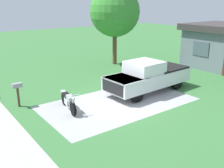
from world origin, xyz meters
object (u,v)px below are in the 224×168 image
object	(u,v)px
motorcycle	(68,101)
mailbox	(17,89)
pickup_truck	(149,76)
shade_tree	(115,12)

from	to	relation	value
motorcycle	mailbox	bearing A→B (deg)	-136.08
motorcycle	mailbox	xyz separation A→B (m)	(-1.93, -1.86, 0.51)
motorcycle	mailbox	distance (m)	2.73
motorcycle	mailbox	size ratio (longest dim) A/B	1.74
pickup_truck	mailbox	world-z (taller)	pickup_truck
motorcycle	pickup_truck	distance (m)	5.30
pickup_truck	shade_tree	world-z (taller)	shade_tree
pickup_truck	shade_tree	size ratio (longest dim) A/B	0.88
mailbox	shade_tree	bearing A→B (deg)	115.99
pickup_truck	mailbox	xyz separation A→B (m)	(-2.22, -7.13, 0.03)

